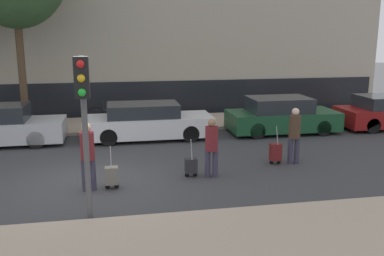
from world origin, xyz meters
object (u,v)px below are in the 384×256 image
(parked_car_2, at_px, (281,116))
(trolley_center, at_px, (191,166))
(parked_car_1, at_px, (147,122))
(trolley_left, at_px, (112,176))
(trolley_right, at_px, (276,152))
(pedestrian_right, at_px, (294,132))
(traffic_light, at_px, (83,106))
(parked_bicycle, at_px, (108,114))
(pedestrian_center, at_px, (212,144))
(pedestrian_left, at_px, (88,153))

(parked_car_2, xyz_separation_m, trolley_center, (-4.43, -4.55, -0.34))
(parked_car_1, distance_m, trolley_left, 5.20)
(parked_car_2, distance_m, trolley_right, 4.27)
(trolley_left, bearing_deg, trolley_right, 13.82)
(trolley_center, distance_m, pedestrian_right, 3.35)
(parked_car_1, relative_size, traffic_light, 1.37)
(trolley_center, bearing_deg, pedestrian_right, 11.05)
(trolley_right, bearing_deg, parked_bicycle, 127.53)
(traffic_light, relative_size, parked_bicycle, 1.91)
(parked_car_1, height_order, pedestrian_right, pedestrian_right)
(pedestrian_center, relative_size, trolley_right, 1.39)
(parked_car_1, bearing_deg, trolley_center, -79.92)
(pedestrian_left, distance_m, trolley_center, 2.80)
(pedestrian_center, distance_m, pedestrian_right, 2.79)
(parked_car_1, xyz_separation_m, pedestrian_left, (-1.86, -5.06, 0.35))
(parked_bicycle, bearing_deg, pedestrian_right, -49.65)
(pedestrian_left, height_order, trolley_center, pedestrian_left)
(pedestrian_center, relative_size, trolley_center, 1.53)
(parked_bicycle, bearing_deg, pedestrian_center, -68.98)
(parked_car_1, height_order, parked_bicycle, parked_car_1)
(parked_car_1, distance_m, trolley_right, 5.19)
(trolley_right, relative_size, parked_bicycle, 0.66)
(pedestrian_left, distance_m, traffic_light, 2.33)
(pedestrian_left, bearing_deg, trolley_left, 179.93)
(pedestrian_left, distance_m, pedestrian_right, 6.00)
(trolley_center, distance_m, trolley_right, 2.76)
(pedestrian_left, xyz_separation_m, pedestrian_center, (3.20, 0.43, -0.06))
(traffic_light, xyz_separation_m, parked_bicycle, (0.37, 9.40, -1.94))
(trolley_left, xyz_separation_m, trolley_center, (2.11, 0.51, -0.02))
(trolley_left, xyz_separation_m, parked_bicycle, (-0.09, 7.53, 0.15))
(pedestrian_center, bearing_deg, trolley_right, 32.92)
(parked_car_2, distance_m, parked_bicycle, 7.09)
(pedestrian_right, height_order, trolley_right, pedestrian_right)
(pedestrian_right, xyz_separation_m, traffic_light, (-5.80, -3.00, 1.47))
(trolley_right, bearing_deg, traffic_light, -149.94)
(trolley_right, bearing_deg, pedestrian_right, -3.81)
(pedestrian_center, bearing_deg, parked_bicycle, 123.74)
(parked_car_1, bearing_deg, parked_bicycle, 119.23)
(trolley_right, bearing_deg, pedestrian_center, -159.80)
(parked_car_1, xyz_separation_m, pedestrian_right, (4.02, -3.88, 0.33))
(pedestrian_center, distance_m, parked_bicycle, 7.66)
(parked_car_1, relative_size, pedestrian_left, 2.71)
(parked_bicycle, bearing_deg, parked_car_1, -60.77)
(trolley_center, bearing_deg, pedestrian_center, -12.64)
(parked_bicycle, bearing_deg, parked_car_2, -20.45)
(trolley_left, distance_m, traffic_light, 2.84)
(parked_car_2, distance_m, pedestrian_center, 6.08)
(trolley_left, height_order, traffic_light, traffic_light)
(pedestrian_left, bearing_deg, trolley_center, -172.33)
(parked_car_2, xyz_separation_m, trolley_left, (-6.55, -5.06, -0.31))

